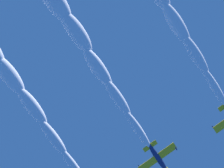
# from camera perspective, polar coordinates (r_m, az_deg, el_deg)

# --- Properties ---
(airplane_right_wingman) EXTENTS (7.66, 6.91, 2.47)m
(airplane_right_wingman) POSITION_cam_1_polar(r_m,az_deg,el_deg) (78.46, 6.12, -9.71)
(airplane_right_wingman) COLOR navy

